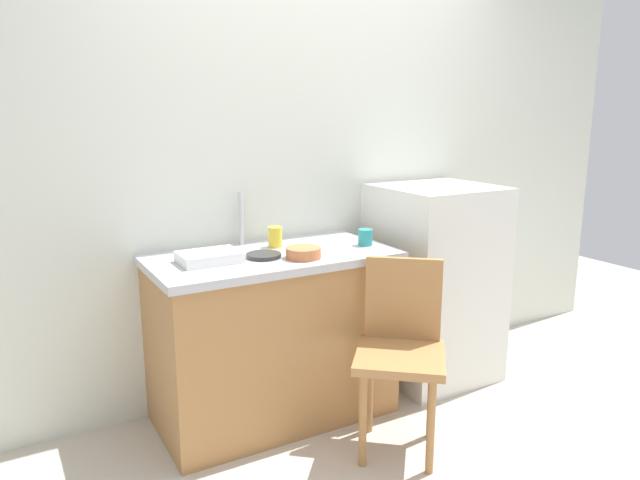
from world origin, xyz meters
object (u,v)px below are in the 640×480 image
(chair, at_px, (401,346))
(dish_tray, at_px, (209,257))
(cup_yellow, at_px, (275,237))
(terracotta_bowl, at_px, (303,253))
(refrigerator, at_px, (434,282))
(hotplate, at_px, (264,256))
(cup_teal, at_px, (365,237))

(chair, relative_size, dish_tray, 3.18)
(cup_yellow, bearing_deg, terracotta_bowl, -86.64)
(refrigerator, xyz_separation_m, cup_yellow, (-0.97, 0.13, 0.35))
(dish_tray, distance_m, cup_yellow, 0.43)
(refrigerator, height_order, hotplate, refrigerator)
(dish_tray, height_order, cup_yellow, cup_yellow)
(chair, distance_m, terracotta_bowl, 0.63)
(dish_tray, height_order, terracotta_bowl, terracotta_bowl)
(hotplate, distance_m, cup_yellow, 0.23)
(refrigerator, bearing_deg, terracotta_bowl, -170.92)
(refrigerator, bearing_deg, hotplate, -177.50)
(cup_teal, bearing_deg, hotplate, 177.90)
(dish_tray, bearing_deg, terracotta_bowl, -19.19)
(chair, bearing_deg, terracotta_bowl, 167.81)
(dish_tray, height_order, hotplate, dish_tray)
(refrigerator, relative_size, dish_tray, 4.09)
(terracotta_bowl, xyz_separation_m, cup_yellow, (-0.02, 0.28, 0.03))
(hotplate, xyz_separation_m, cup_yellow, (0.15, 0.18, 0.04))
(cup_teal, bearing_deg, cup_yellow, 155.22)
(chair, xyz_separation_m, cup_yellow, (-0.32, 0.67, 0.43))
(chair, xyz_separation_m, terracotta_bowl, (-0.30, 0.39, 0.40))
(refrigerator, xyz_separation_m, chair, (-0.65, -0.54, -0.07))
(refrigerator, height_order, cup_yellow, refrigerator)
(chair, bearing_deg, refrigerator, 79.74)
(cup_teal, bearing_deg, terracotta_bowl, -168.70)
(cup_teal, relative_size, cup_yellow, 0.81)
(refrigerator, xyz_separation_m, hotplate, (-1.11, -0.05, 0.31))
(terracotta_bowl, bearing_deg, hotplate, 147.54)
(hotplate, bearing_deg, chair, -46.60)
(chair, relative_size, cup_teal, 10.44)
(cup_yellow, bearing_deg, hotplate, -129.60)
(hotplate, bearing_deg, refrigerator, 2.50)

